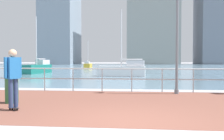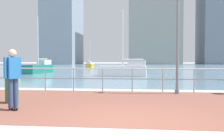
{
  "view_description": "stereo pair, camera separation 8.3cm",
  "coord_description": "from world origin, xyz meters",
  "px_view_note": "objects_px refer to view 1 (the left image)",
  "views": [
    {
      "loc": [
        0.23,
        -6.0,
        1.48
      ],
      "look_at": [
        -0.7,
        3.52,
        1.1
      ],
      "focal_mm": 40.83,
      "sensor_mm": 36.0,
      "label": 1
    },
    {
      "loc": [
        0.32,
        -5.99,
        1.48
      ],
      "look_at": [
        -0.7,
        3.52,
        1.1
      ],
      "focal_mm": 40.83,
      "sensor_mm": 36.0,
      "label": 2
    }
  ],
  "objects_px": {
    "skateboarder": "(13,74)",
    "sailboat_gray": "(88,65)",
    "lamppost": "(174,22)",
    "sailboat_red": "(37,68)",
    "trash_bin": "(12,89)",
    "sailboat_yellow": "(123,70)"
  },
  "relations": [
    {
      "from": "sailboat_red",
      "to": "sailboat_gray",
      "type": "distance_m",
      "value": 20.27
    },
    {
      "from": "sailboat_yellow",
      "to": "sailboat_gray",
      "type": "relative_size",
      "value": 1.18
    },
    {
      "from": "sailboat_gray",
      "to": "skateboarder",
      "type": "bearing_deg",
      "value": -82.05
    },
    {
      "from": "trash_bin",
      "to": "sailboat_gray",
      "type": "height_order",
      "value": "sailboat_gray"
    },
    {
      "from": "sailboat_yellow",
      "to": "sailboat_red",
      "type": "xyz_separation_m",
      "value": [
        -9.77,
        4.3,
        0.02
      ]
    },
    {
      "from": "lamppost",
      "to": "sailboat_red",
      "type": "distance_m",
      "value": 20.53
    },
    {
      "from": "sailboat_red",
      "to": "sailboat_gray",
      "type": "bearing_deg",
      "value": 84.97
    },
    {
      "from": "lamppost",
      "to": "trash_bin",
      "type": "relative_size",
      "value": 6.05
    },
    {
      "from": "sailboat_yellow",
      "to": "sailboat_red",
      "type": "distance_m",
      "value": 10.67
    },
    {
      "from": "skateboarder",
      "to": "sailboat_yellow",
      "type": "height_order",
      "value": "sailboat_yellow"
    },
    {
      "from": "trash_bin",
      "to": "sailboat_red",
      "type": "xyz_separation_m",
      "value": [
        -6.75,
        19.01,
        0.13
      ]
    },
    {
      "from": "lamppost",
      "to": "sailboat_red",
      "type": "height_order",
      "value": "sailboat_red"
    },
    {
      "from": "lamppost",
      "to": "trash_bin",
      "type": "distance_m",
      "value": 7.08
    },
    {
      "from": "skateboarder",
      "to": "sailboat_gray",
      "type": "distance_m",
      "value": 40.81
    },
    {
      "from": "lamppost",
      "to": "sailboat_gray",
      "type": "height_order",
      "value": "lamppost"
    },
    {
      "from": "skateboarder",
      "to": "sailboat_gray",
      "type": "height_order",
      "value": "sailboat_gray"
    },
    {
      "from": "sailboat_red",
      "to": "sailboat_gray",
      "type": "height_order",
      "value": "sailboat_red"
    },
    {
      "from": "lamppost",
      "to": "trash_bin",
      "type": "bearing_deg",
      "value": -152.85
    },
    {
      "from": "sailboat_gray",
      "to": "sailboat_yellow",
      "type": "bearing_deg",
      "value": -71.93
    },
    {
      "from": "skateboarder",
      "to": "trash_bin",
      "type": "xyz_separation_m",
      "value": [
        -0.68,
        1.22,
        -0.61
      ]
    },
    {
      "from": "skateboarder",
      "to": "sailboat_yellow",
      "type": "relative_size",
      "value": 0.3
    },
    {
      "from": "lamppost",
      "to": "sailboat_red",
      "type": "xyz_separation_m",
      "value": [
        -12.6,
        16.01,
        -2.52
      ]
    }
  ]
}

